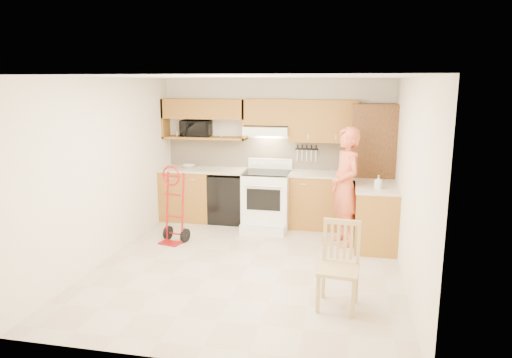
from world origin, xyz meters
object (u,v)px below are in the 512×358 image
(person, at_px, (345,187))
(dining_chair, at_px, (339,267))
(microwave, at_px, (196,128))
(range, at_px, (266,195))
(hand_truck, at_px, (172,208))

(person, bearing_deg, dining_chair, -24.80)
(microwave, xyz_separation_m, dining_chair, (2.61, -3.04, -1.16))
(range, relative_size, person, 0.63)
(hand_truck, height_order, dining_chair, hand_truck)
(microwave, xyz_separation_m, person, (2.64, -0.94, -0.74))
(microwave, relative_size, range, 0.46)
(range, relative_size, hand_truck, 1.04)
(microwave, bearing_deg, person, -22.66)
(range, bearing_deg, hand_truck, -141.64)
(person, distance_m, dining_chair, 2.15)
(microwave, height_order, hand_truck, microwave)
(microwave, relative_size, dining_chair, 0.55)
(range, bearing_deg, microwave, 164.09)
(microwave, distance_m, hand_truck, 1.77)
(hand_truck, bearing_deg, person, 23.32)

